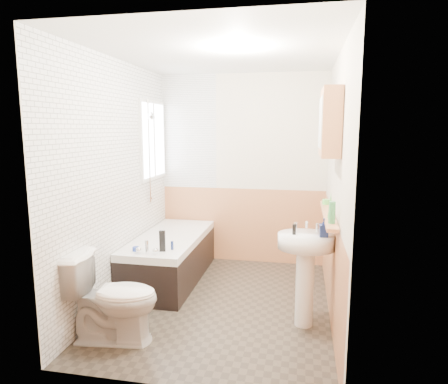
{
  "coord_description": "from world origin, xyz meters",
  "views": [
    {
      "loc": [
        0.79,
        -3.84,
        1.81
      ],
      "look_at": [
        0.0,
        0.15,
        1.15
      ],
      "focal_mm": 32.0,
      "sensor_mm": 36.0,
      "label": 1
    }
  ],
  "objects_px": {
    "sink": "(305,261)",
    "pine_shelf": "(328,214)",
    "toilet": "(113,298)",
    "bathtub": "(171,256)",
    "medicine_cabinet": "(330,123)"
  },
  "relations": [
    {
      "from": "sink",
      "to": "medicine_cabinet",
      "type": "relative_size",
      "value": 1.49
    },
    {
      "from": "medicine_cabinet",
      "to": "pine_shelf",
      "type": "bearing_deg",
      "value": 72.76
    },
    {
      "from": "bathtub",
      "to": "sink",
      "type": "xyz_separation_m",
      "value": [
        1.57,
        -0.84,
        0.33
      ]
    },
    {
      "from": "pine_shelf",
      "to": "bathtub",
      "type": "bearing_deg",
      "value": 161.14
    },
    {
      "from": "toilet",
      "to": "pine_shelf",
      "type": "distance_m",
      "value": 2.07
    },
    {
      "from": "sink",
      "to": "medicine_cabinet",
      "type": "bearing_deg",
      "value": 46.92
    },
    {
      "from": "bathtub",
      "to": "pine_shelf",
      "type": "bearing_deg",
      "value": -18.86
    },
    {
      "from": "toilet",
      "to": "medicine_cabinet",
      "type": "distance_m",
      "value": 2.41
    },
    {
      "from": "sink",
      "to": "pine_shelf",
      "type": "height_order",
      "value": "pine_shelf"
    },
    {
      "from": "pine_shelf",
      "to": "toilet",
      "type": "bearing_deg",
      "value": -155.43
    },
    {
      "from": "sink",
      "to": "medicine_cabinet",
      "type": "height_order",
      "value": "medicine_cabinet"
    },
    {
      "from": "medicine_cabinet",
      "to": "toilet",
      "type": "bearing_deg",
      "value": -157.52
    },
    {
      "from": "bathtub",
      "to": "toilet",
      "type": "relative_size",
      "value": 2.11
    },
    {
      "from": "toilet",
      "to": "pine_shelf",
      "type": "bearing_deg",
      "value": -71.95
    },
    {
      "from": "sink",
      "to": "bathtub",
      "type": "bearing_deg",
      "value": 158.16
    }
  ]
}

